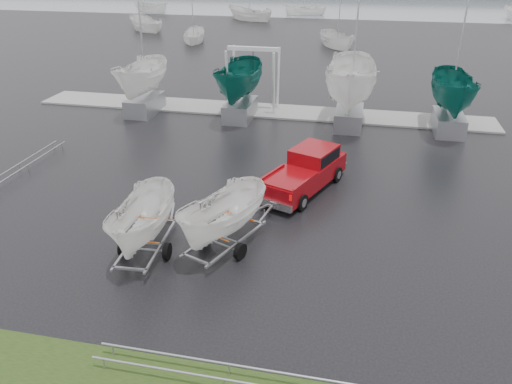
% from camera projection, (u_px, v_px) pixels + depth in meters
% --- Properties ---
extents(ground_plane, '(120.00, 120.00, 0.00)m').
position_uv_depth(ground_plane, '(195.00, 198.00, 21.58)').
color(ground_plane, black).
rests_on(ground_plane, ground).
extents(dock, '(30.00, 3.00, 0.12)m').
position_uv_depth(dock, '(257.00, 110.00, 32.94)').
color(dock, '#9A9A94').
rests_on(dock, ground).
extents(pickup_truck, '(3.56, 5.52, 1.74)m').
position_uv_depth(pickup_truck, '(307.00, 169.00, 22.11)').
color(pickup_truck, maroon).
rests_on(pickup_truck, ground).
extents(trailer_hitched, '(2.41, 3.78, 4.97)m').
position_uv_depth(trailer_hitched, '(223.00, 181.00, 16.77)').
color(trailer_hitched, '#95989D').
rests_on(trailer_hitched, ground).
extents(trailer_parked, '(1.82, 3.67, 4.98)m').
position_uv_depth(trailer_parked, '(140.00, 185.00, 16.52)').
color(trailer_parked, '#95989D').
rests_on(trailer_parked, ground).
extents(boat_hoist, '(3.30, 2.18, 4.12)m').
position_uv_depth(boat_hoist, '(253.00, 70.00, 31.83)').
color(boat_hoist, silver).
rests_on(boat_hoist, ground).
extents(keelboat_0, '(2.30, 3.20, 10.46)m').
position_uv_depth(keelboat_0, '(140.00, 56.00, 30.92)').
color(keelboat_0, '#95989D').
rests_on(keelboat_0, ground).
extents(keelboat_1, '(2.43, 3.20, 7.57)m').
position_uv_depth(keelboat_1, '(240.00, 56.00, 29.81)').
color(keelboat_1, '#95989D').
rests_on(keelboat_1, ground).
extents(keelboat_2, '(2.96, 3.20, 11.14)m').
position_uv_depth(keelboat_2, '(355.00, 47.00, 27.99)').
color(keelboat_2, '#95989D').
rests_on(keelboat_2, ground).
extents(keelboat_3, '(2.36, 3.20, 10.52)m').
position_uv_depth(keelboat_3, '(458.00, 68.00, 27.61)').
color(keelboat_3, '#95989D').
rests_on(keelboat_3, ground).
extents(mast_rack_0, '(0.56, 6.50, 0.06)m').
position_uv_depth(mast_rack_0, '(23.00, 165.00, 24.00)').
color(mast_rack_0, '#95989D').
rests_on(mast_rack_0, ground).
extents(mast_rack_2, '(7.00, 0.56, 0.06)m').
position_uv_depth(mast_rack_2, '(227.00, 372.00, 12.35)').
color(mast_rack_2, '#95989D').
rests_on(mast_rack_2, ground).
extents(moored_boat_0, '(3.91, 3.90, 11.62)m').
position_uv_depth(moored_boat_0, '(146.00, 31.00, 63.83)').
color(moored_boat_0, white).
rests_on(moored_boat_0, ground).
extents(moored_boat_1, '(4.15, 4.12, 11.99)m').
position_uv_depth(moored_boat_1, '(249.00, 20.00, 72.68)').
color(moored_boat_1, white).
rests_on(moored_boat_1, ground).
extents(moored_boat_2, '(3.47, 3.50, 11.42)m').
position_uv_depth(moored_boat_2, '(337.00, 47.00, 53.59)').
color(moored_boat_2, white).
rests_on(moored_boat_2, ground).
extents(moored_boat_4, '(3.36, 3.32, 11.40)m').
position_uv_depth(moored_boat_4, '(152.00, 12.00, 81.61)').
color(moored_boat_4, white).
rests_on(moored_boat_4, ground).
extents(moored_boat_5, '(3.00, 2.95, 11.33)m').
position_uv_depth(moored_boat_5, '(304.00, 15.00, 78.05)').
color(moored_boat_5, white).
rests_on(moored_boat_5, ground).
extents(moored_boat_6, '(2.57, 2.62, 10.92)m').
position_uv_depth(moored_boat_6, '(194.00, 42.00, 56.24)').
color(moored_boat_6, white).
rests_on(moored_boat_6, ground).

